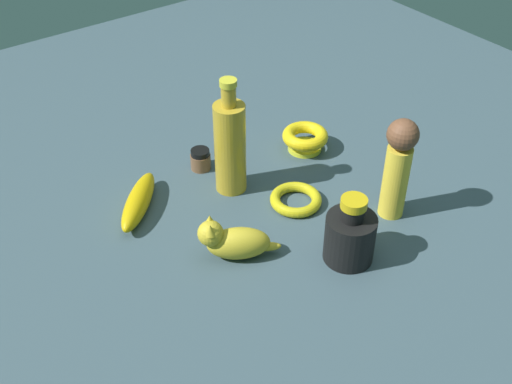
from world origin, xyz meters
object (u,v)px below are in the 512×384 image
object	(u,v)px
bottle_short	(350,235)
person_figure_adult	(398,165)
bowl	(305,138)
cat_figurine	(233,241)
nail_polish_jar	(201,159)
bangle	(296,199)
bottle_tall	(232,145)
banana	(138,201)

from	to	relation	value
bottle_short	person_figure_adult	size ratio (longest dim) A/B	0.63
bowl	cat_figurine	bearing A→B (deg)	-150.10
nail_polish_jar	bottle_short	bearing A→B (deg)	-80.47
bowl	bangle	distance (m)	0.19
bottle_tall	person_figure_adult	xyz separation A→B (m)	(0.20, -0.25, 0.01)
bottle_tall	nail_polish_jar	xyz separation A→B (m)	(-0.02, 0.09, -0.08)
person_figure_adult	banana	bearing A→B (deg)	142.59
nail_polish_jar	bottle_tall	bearing A→B (deg)	-79.18
bottle_tall	bowl	distance (m)	0.22
cat_figurine	bottle_tall	distance (m)	0.22
bottle_tall	banana	world-z (taller)	bottle_tall
bowl	person_figure_adult	xyz separation A→B (m)	(-0.01, -0.27, 0.08)
bottle_tall	bangle	distance (m)	0.17
cat_figurine	bottle_tall	xyz separation A→B (m)	(0.12, 0.17, 0.07)
banana	bottle_tall	bearing A→B (deg)	120.13
bowl	nail_polish_jar	size ratio (longest dim) A/B	2.22
bottle_tall	nail_polish_jar	bearing A→B (deg)	100.82
bottle_short	person_figure_adult	world-z (taller)	person_figure_adult
bottle_tall	banana	bearing A→B (deg)	166.08
bottle_tall	bangle	size ratio (longest dim) A/B	2.39
bottle_short	bangle	distance (m)	0.18
bottle_tall	banana	size ratio (longest dim) A/B	1.38
banana	bangle	bearing A→B (deg)	101.21
banana	bangle	size ratio (longest dim) A/B	1.73
bowl	banana	xyz separation A→B (m)	(-0.40, 0.03, -0.01)
person_figure_adult	nail_polish_jar	bearing A→B (deg)	122.18
banana	person_figure_adult	bearing A→B (deg)	96.63
bottle_short	nail_polish_jar	distance (m)	0.39
nail_polish_jar	bowl	bearing A→B (deg)	-19.12
bowl	bottle_short	size ratio (longest dim) A/B	0.76
banana	person_figure_adult	xyz separation A→B (m)	(0.39, -0.30, 0.09)
bangle	person_figure_adult	bearing A→B (deg)	-45.03
person_figure_adult	nail_polish_jar	distance (m)	0.42
bottle_short	person_figure_adult	bearing A→B (deg)	15.59
bottle_tall	bottle_short	bearing A→B (deg)	-80.88
bottle_tall	person_figure_adult	size ratio (longest dim) A/B	1.17
cat_figurine	bangle	distance (m)	0.19
bowl	bangle	world-z (taller)	bowl
bowl	banana	world-z (taller)	bowl
bottle_short	bangle	bearing A→B (deg)	83.09
cat_figurine	nail_polish_jar	size ratio (longest dim) A/B	2.94
cat_figurine	bottle_short	world-z (taller)	bottle_short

